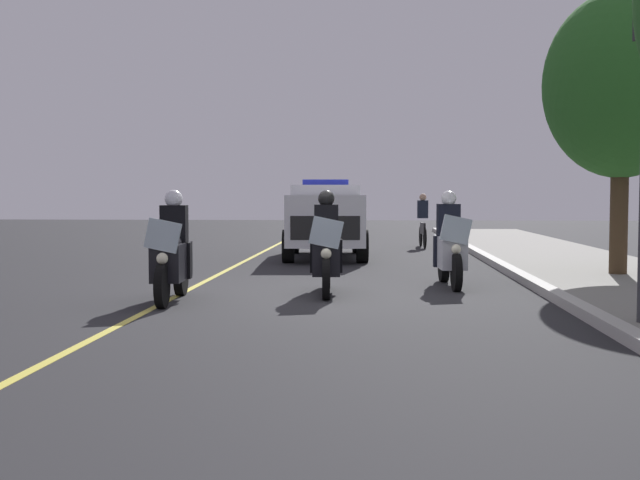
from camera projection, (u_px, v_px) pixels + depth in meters
The scene contains 9 objects.
ground_plane at pixel (320, 295), 13.11m from camera, with size 80.00×80.00×0.00m, color #28282B.
curb_strip at pixel (550, 292), 12.86m from camera, with size 48.00×0.24×0.15m, color #B7B5AD.
lane_stripe_center at pixel (181, 294), 13.26m from camera, with size 48.00×0.12×0.01m, color #E0D14C.
police_motorcycle_lead_left at pixel (172, 256), 12.28m from camera, with size 2.14×0.60×1.72m.
police_motorcycle_lead_right at pixel (326, 252), 13.24m from camera, with size 2.14×0.60×1.72m.
police_motorcycle_trailing at pixel (450, 248), 14.31m from camera, with size 2.14×0.60×1.72m.
police_suv at pixel (325, 217), 20.94m from camera, with size 5.00×2.30×2.05m.
cyclist_background at pixel (423, 221), 25.06m from camera, with size 1.76×0.33×1.69m.
tree_mid_block at pixel (622, 85), 15.48m from camera, with size 3.00×3.00×5.51m.
Camera 1 is at (13.01, 0.87, 1.63)m, focal length 44.89 mm.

